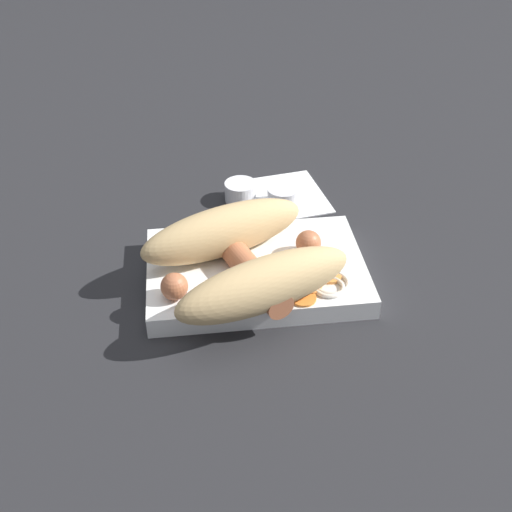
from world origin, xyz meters
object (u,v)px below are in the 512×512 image
at_px(condiment_cup_near, 283,198).
at_px(sausage, 244,264).
at_px(condiment_cup_far, 241,192).
at_px(food_tray, 256,271).
at_px(bread_roll, 245,256).

bearing_deg(condiment_cup_near, sausage, 67.59).
distance_m(condiment_cup_near, condiment_cup_far, 0.06).
relative_size(food_tray, bread_roll, 1.02).
xyz_separation_m(condiment_cup_near, condiment_cup_far, (0.05, -0.02, 0.00)).
xyz_separation_m(sausage, condiment_cup_far, (-0.01, -0.19, -0.03)).
height_order(food_tray, sausage, sausage).
xyz_separation_m(bread_roll, sausage, (-0.00, -0.01, -0.01)).
bearing_deg(condiment_cup_far, bread_roll, 85.54).
height_order(food_tray, condiment_cup_near, condiment_cup_near).
height_order(sausage, condiment_cup_near, sausage).
bearing_deg(condiment_cup_near, food_tray, 70.08).
distance_m(food_tray, bread_roll, 0.05).
bearing_deg(bread_roll, condiment_cup_near, -111.80).
xyz_separation_m(food_tray, condiment_cup_far, (-0.00, -0.17, -0.00)).
height_order(bread_roll, sausage, bread_roll).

